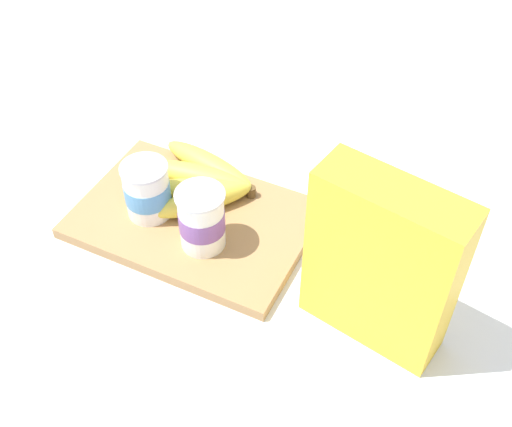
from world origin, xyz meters
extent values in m
plane|color=white|center=(0.00, 0.00, 0.00)|extent=(2.40, 2.40, 0.00)
cube|color=#A37A4C|center=(0.00, 0.00, 0.01)|extent=(0.34, 0.23, 0.02)
cube|color=yellow|center=(-0.30, 0.06, 0.12)|extent=(0.19, 0.10, 0.24)
cylinder|color=white|center=(-0.04, 0.04, 0.06)|extent=(0.06, 0.06, 0.09)
cylinder|color=#7A4C99|center=(-0.04, 0.04, 0.06)|extent=(0.06, 0.06, 0.03)
cylinder|color=silver|center=(-0.04, 0.04, 0.11)|extent=(0.07, 0.07, 0.00)
cylinder|color=white|center=(0.06, 0.02, 0.06)|extent=(0.07, 0.07, 0.08)
cylinder|color=#5193D1|center=(0.06, 0.02, 0.06)|extent=(0.07, 0.07, 0.03)
cylinder|color=silver|center=(0.06, 0.02, 0.10)|extent=(0.07, 0.07, 0.00)
ellipsoid|color=yellow|center=(0.03, -0.09, 0.04)|extent=(0.18, 0.07, 0.04)
ellipsoid|color=yellow|center=(0.02, -0.06, 0.04)|extent=(0.17, 0.06, 0.03)
ellipsoid|color=yellow|center=(0.02, -0.03, 0.04)|extent=(0.18, 0.12, 0.03)
ellipsoid|color=yellow|center=(-0.01, -0.02, 0.04)|extent=(0.13, 0.14, 0.04)
cylinder|color=brown|center=(-0.06, -0.08, 0.03)|extent=(0.01, 0.01, 0.02)
camera|label=1|loc=(-0.38, 0.57, 0.70)|focal=45.46mm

